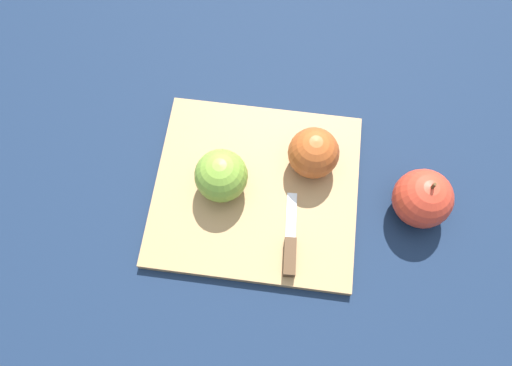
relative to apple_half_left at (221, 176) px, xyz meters
The scene contains 6 objects.
ground_plane 0.08m from the apple_half_left, 13.84° to the left, with size 4.00×4.00×0.00m, color #14233D.
cutting_board 0.07m from the apple_half_left, 13.84° to the left, with size 0.36×0.34×0.01m.
apple_half_left is the anchor object (origin of this frame).
apple_half_right 0.15m from the apple_half_left, 32.85° to the left, with size 0.08×0.08×0.08m.
knife 0.15m from the apple_half_left, 28.41° to the right, with size 0.05×0.13×0.02m.
apple_whole 0.30m from the apple_half_left, 11.29° to the left, with size 0.09×0.09×0.10m.
Camera 1 is at (0.09, -0.28, 0.74)m, focal length 35.00 mm.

